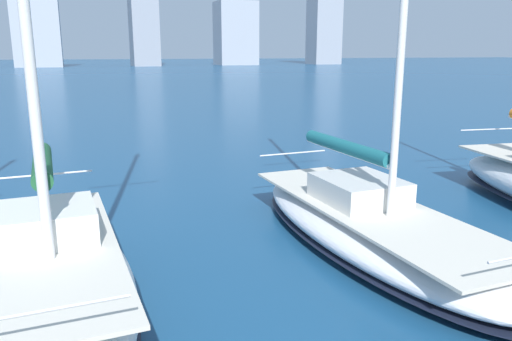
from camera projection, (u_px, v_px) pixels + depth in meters
name	position (u px, v px, depth m)	size (l,w,h in m)	color
city_skyline	(73.00, 1.00, 145.32)	(166.67, 19.86, 49.23)	#8E939D
sailboat_teal	(370.00, 222.00, 11.33)	(3.25, 9.05, 12.28)	white
sailboat_forest	(53.00, 278.00, 8.19)	(2.92, 7.01, 11.51)	white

